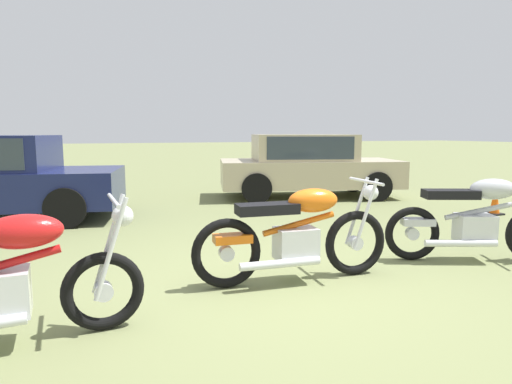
{
  "coord_description": "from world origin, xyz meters",
  "views": [
    {
      "loc": [
        -1.83,
        -3.72,
        1.48
      ],
      "look_at": [
        0.54,
        2.27,
        0.61
      ],
      "focal_mm": 31.01,
      "sensor_mm": 36.0,
      "label": 1
    }
  ],
  "objects_px": {
    "motorcycle_orange": "(296,234)",
    "motorcycle_silver": "(476,219)",
    "car_beige": "(306,162)",
    "traffic_cone": "(495,200)"
  },
  "relations": [
    {
      "from": "motorcycle_silver",
      "to": "car_beige",
      "type": "bearing_deg",
      "value": 106.02
    },
    {
      "from": "motorcycle_silver",
      "to": "car_beige",
      "type": "height_order",
      "value": "car_beige"
    },
    {
      "from": "car_beige",
      "to": "traffic_cone",
      "type": "distance_m",
      "value": 3.91
    },
    {
      "from": "motorcycle_orange",
      "to": "car_beige",
      "type": "bearing_deg",
      "value": 65.83
    },
    {
      "from": "motorcycle_orange",
      "to": "car_beige",
      "type": "xyz_separation_m",
      "value": [
        2.85,
        5.14,
        0.32
      ]
    },
    {
      "from": "motorcycle_orange",
      "to": "motorcycle_silver",
      "type": "xyz_separation_m",
      "value": [
        2.25,
        -0.12,
        0.01
      ]
    },
    {
      "from": "car_beige",
      "to": "traffic_cone",
      "type": "height_order",
      "value": "car_beige"
    },
    {
      "from": "motorcycle_orange",
      "to": "car_beige",
      "type": "relative_size",
      "value": 0.47
    },
    {
      "from": "motorcycle_silver",
      "to": "car_beige",
      "type": "xyz_separation_m",
      "value": [
        0.6,
        5.26,
        0.31
      ]
    },
    {
      "from": "car_beige",
      "to": "traffic_cone",
      "type": "xyz_separation_m",
      "value": [
        2.13,
        -3.24,
        -0.52
      ]
    }
  ]
}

